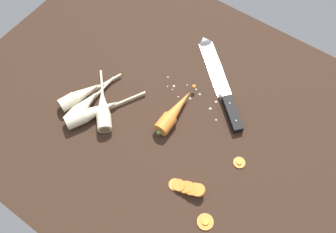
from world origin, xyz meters
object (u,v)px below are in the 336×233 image
whole_carrot (174,112)px  carrot_slice_stray_mid (239,162)px  carrot_slice_stack (187,187)px  chefs_knife (219,79)px  parsnip_mid_right (83,107)px  carrot_slice_stray_near (205,222)px  parsnip_back (81,95)px  parsnip_mid_left (93,112)px  parsnip_front (103,109)px

whole_carrot → carrot_slice_stray_mid: (21.87, -1.64, -1.74)cm
carrot_slice_stack → carrot_slice_stray_mid: carrot_slice_stack is taller
chefs_knife → parsnip_mid_right: size_ratio=1.48×
whole_carrot → carrot_slice_stray_near: size_ratio=4.59×
parsnip_mid_right → carrot_slice_stray_near: 44.92cm
carrot_slice_stray_near → carrot_slice_stack: bearing=152.6°
parsnip_back → parsnip_mid_left: bearing=-19.7°
carrot_slice_stray_near → parsnip_back: bearing=169.2°
parsnip_back → carrot_slice_stray_near: 48.38cm
parsnip_mid_left → carrot_slice_stray_near: 41.65cm
parsnip_mid_right → carrot_slice_stack: size_ratio=2.07×
parsnip_front → parsnip_mid_left: same height
whole_carrot → parsnip_mid_left: (-18.33, -12.84, -0.12)cm
parsnip_mid_right → carrot_slice_stray_mid: 45.01cm
parsnip_front → carrot_slice_stray_mid: 39.57cm
parsnip_back → carrot_slice_stray_near: (47.50, -9.04, -1.62)cm
parsnip_mid_left → parsnip_back: 6.83cm
parsnip_front → chefs_knife: bearing=53.5°
carrot_slice_stray_mid → parsnip_mid_left: bearing=-164.4°
chefs_knife → parsnip_back: size_ratio=1.46×
parsnip_mid_right → parsnip_back: (-3.10, 2.44, -0.00)cm
chefs_knife → parsnip_front: size_ratio=1.74×
whole_carrot → carrot_slice_stray_mid: whole_carrot is taller
parsnip_back → carrot_slice_stray_mid: bearing=10.8°
whole_carrot → parsnip_back: whole_carrot is taller
parsnip_back → whole_carrot: bearing=23.1°
chefs_knife → carrot_slice_stray_mid: 26.27cm
parsnip_mid_right → carrot_slice_stack: 36.29cm
parsnip_back → carrot_slice_stray_mid: (46.63, 8.90, -1.62)cm
chefs_knife → parsnip_front: 34.72cm
parsnip_back → carrot_slice_stray_mid: 47.50cm
parsnip_front → whole_carrot: bearing=31.7°
chefs_knife → carrot_slice_stack: bearing=-72.1°
carrot_slice_stray_near → carrot_slice_stray_mid: 17.96cm
carrot_slice_stack → parsnip_front: bearing=170.9°
parsnip_front → carrot_slice_stray_near: bearing=-13.2°
chefs_knife → carrot_slice_stray_mid: size_ratio=8.92×
parsnip_mid_right → chefs_knife: bearing=50.0°
parsnip_mid_left → carrot_slice_stray_mid: (40.20, 11.20, -1.62)cm
whole_carrot → carrot_slice_stray_mid: bearing=-4.3°
parsnip_back → parsnip_mid_right: bearing=-38.2°
whole_carrot → carrot_slice_stray_near: whole_carrot is taller
parsnip_front → parsnip_mid_right: bearing=-151.7°
carrot_slice_stray_mid → carrot_slice_stray_near: bearing=-87.2°
chefs_knife → whole_carrot: 18.06cm
parsnip_mid_left → parsnip_mid_right: bearing=-177.6°
whole_carrot → carrot_slice_stack: (14.55, -15.34, -0.87)cm
parsnip_front → carrot_slice_stray_mid: bearing=12.7°
parsnip_mid_left → parsnip_mid_right: same height
parsnip_front → parsnip_mid_left: size_ratio=0.74×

